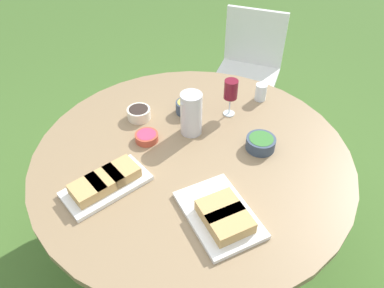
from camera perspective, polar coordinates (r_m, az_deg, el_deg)
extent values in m
plane|color=#446B2B|center=(2.30, 0.00, -14.80)|extent=(40.00, 40.00, 0.00)
cylinder|color=#4C4C51|center=(2.30, 0.00, -14.67)|extent=(0.54, 0.54, 0.02)
cylinder|color=#4C4C51|center=(2.02, 0.00, -9.21)|extent=(0.11, 0.11, 0.67)
cylinder|color=#8C7251|center=(1.76, 0.00, -1.89)|extent=(1.48, 1.48, 0.03)
cube|color=silver|center=(2.83, 8.20, 10.01)|extent=(0.60, 0.60, 0.04)
cube|color=silver|center=(2.90, 9.57, 15.73)|extent=(0.28, 0.37, 0.42)
cylinder|color=silver|center=(2.85, 3.07, 4.94)|extent=(0.03, 0.03, 0.43)
cylinder|color=silver|center=(2.79, 10.74, 3.26)|extent=(0.03, 0.03, 0.43)
cylinder|color=silver|center=(3.15, 5.10, 8.73)|extent=(0.03, 0.03, 0.43)
cylinder|color=silver|center=(3.09, 12.11, 7.26)|extent=(0.03, 0.03, 0.43)
cylinder|color=silver|center=(1.79, -0.11, 4.62)|extent=(0.11, 0.11, 0.22)
cone|color=silver|center=(1.72, -1.43, 6.56)|extent=(0.03, 0.03, 0.03)
cylinder|color=silver|center=(1.99, 5.65, 4.66)|extent=(0.06, 0.06, 0.01)
cylinder|color=silver|center=(1.95, 5.75, 5.87)|extent=(0.01, 0.01, 0.10)
cylinder|color=maroon|center=(1.90, 5.95, 8.29)|extent=(0.07, 0.07, 0.10)
cube|color=white|center=(1.63, -12.91, -6.25)|extent=(0.38, 0.21, 0.02)
cube|color=tan|center=(1.63, -10.64, -4.13)|extent=(0.14, 0.13, 0.05)
cube|color=tan|center=(1.60, -13.09, -5.44)|extent=(0.14, 0.13, 0.05)
cube|color=tan|center=(1.59, -15.61, -6.77)|extent=(0.14, 0.13, 0.05)
cube|color=white|center=(1.50, 4.16, -10.67)|extent=(0.29, 0.39, 0.02)
cube|color=tan|center=(1.43, 5.84, -12.04)|extent=(0.17, 0.15, 0.05)
cube|color=tan|center=(1.47, 4.23, -9.81)|extent=(0.17, 0.15, 0.05)
cylinder|color=#334256|center=(1.97, -1.01, 5.62)|extent=(0.10, 0.10, 0.06)
cylinder|color=#E0C147|center=(1.96, -1.02, 6.08)|extent=(0.08, 0.08, 0.03)
cylinder|color=#334256|center=(1.78, 10.41, 0.11)|extent=(0.14, 0.14, 0.06)
cylinder|color=#387533|center=(1.77, 10.48, 0.54)|extent=(0.11, 0.11, 0.03)
cylinder|color=beige|center=(1.95, -8.08, 4.62)|extent=(0.12, 0.12, 0.06)
cylinder|color=#2D231E|center=(1.94, -8.13, 5.01)|extent=(0.10, 0.10, 0.03)
cylinder|color=#B74733|center=(1.82, -6.92, 1.05)|extent=(0.11, 0.11, 0.04)
cylinder|color=#D6385B|center=(1.81, -6.95, 1.32)|extent=(0.09, 0.09, 0.02)
cylinder|color=silver|center=(2.09, 10.44, 7.78)|extent=(0.06, 0.06, 0.09)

